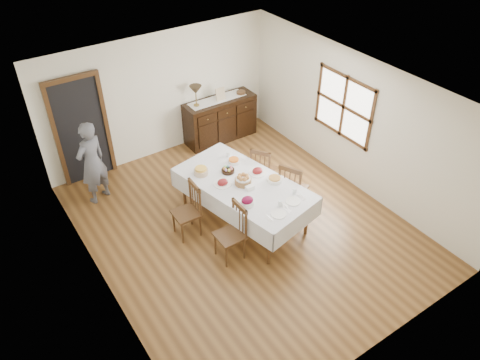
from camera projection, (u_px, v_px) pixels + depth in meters
ground at (243, 225)px, 8.31m from camera, size 6.00×6.00×0.00m
room_shell at (221, 139)px, 7.54m from camera, size 5.02×6.02×2.65m
dining_table at (243, 187)px, 8.00m from camera, size 1.70×2.62×0.83m
chair_left_near at (232, 232)px, 7.43m from camera, size 0.43×0.43×1.02m
chair_left_far at (189, 210)px, 7.87m from camera, size 0.43×0.43×1.01m
chair_right_near at (292, 188)px, 8.29m from camera, size 0.60×0.60×1.08m
chair_right_far at (262, 169)px, 8.81m from camera, size 0.58×0.58×1.01m
sideboard at (220, 119)px, 10.38m from camera, size 1.62×0.58×0.97m
person at (92, 160)px, 8.41m from camera, size 0.64×0.54×1.75m
bread_basket at (243, 180)px, 7.87m from camera, size 0.29×0.29×0.18m
egg_basket at (228, 170)px, 8.17m from camera, size 0.23×0.23×0.11m
ham_platter_a at (223, 183)px, 7.89m from camera, size 0.31×0.31×0.11m
ham_platter_b at (257, 171)px, 8.16m from camera, size 0.32×0.32×0.11m
beet_bowl at (247, 202)px, 7.44m from camera, size 0.21×0.21×0.15m
carrot_bowl at (234, 161)px, 8.39m from camera, size 0.20×0.20×0.09m
pineapple_bowl at (201, 171)px, 8.11m from camera, size 0.25×0.25×0.13m
casserole_dish at (275, 179)px, 7.96m from camera, size 0.27×0.27×0.08m
butter_dish at (250, 188)px, 7.77m from camera, size 0.16×0.12×0.07m
setting_left at (279, 210)px, 7.33m from camera, size 0.44×0.31×0.10m
setting_right at (293, 198)px, 7.59m from camera, size 0.44×0.31×0.10m
glass_far_a at (205, 167)px, 8.24m from camera, size 0.06×0.06×0.09m
glass_far_b at (228, 154)px, 8.55m from camera, size 0.07×0.07×0.10m
runner at (217, 99)px, 10.08m from camera, size 1.30×0.35×0.01m
table_lamp at (196, 91)px, 9.64m from camera, size 0.26×0.26×0.46m
picture_frame at (220, 94)px, 9.98m from camera, size 0.22×0.08×0.28m
deco_bowl at (241, 93)px, 10.29m from camera, size 0.20×0.20×0.06m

